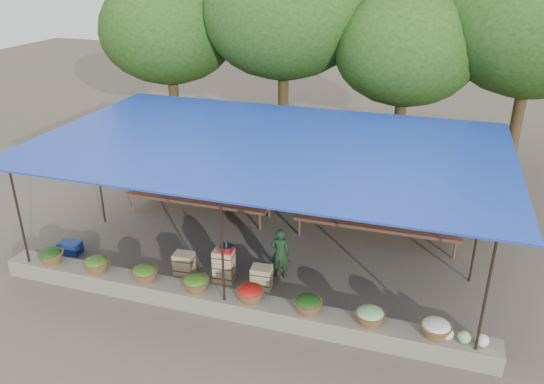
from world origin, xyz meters
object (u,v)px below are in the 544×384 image
(weighing_scale, at_px, (226,248))
(blue_crate_back, at_px, (70,248))
(crate_counter, at_px, (223,268))
(vendor_seated, at_px, (280,253))
(blue_crate_front, at_px, (37,263))

(weighing_scale, bearing_deg, blue_crate_back, -179.20)
(crate_counter, xyz_separation_m, vendor_seated, (1.19, 0.55, 0.30))
(crate_counter, height_order, weighing_scale, weighing_scale)
(blue_crate_back, bearing_deg, blue_crate_front, -113.18)
(blue_crate_front, bearing_deg, crate_counter, 33.18)
(weighing_scale, bearing_deg, vendor_seated, 27.02)
(blue_crate_front, height_order, blue_crate_back, blue_crate_front)
(crate_counter, distance_m, vendor_seated, 1.34)
(weighing_scale, distance_m, vendor_seated, 1.23)
(weighing_scale, xyz_separation_m, blue_crate_back, (-4.18, -0.06, -0.69))
(crate_counter, relative_size, vendor_seated, 1.95)
(weighing_scale, height_order, vendor_seated, vendor_seated)
(blue_crate_front, bearing_deg, weighing_scale, 32.89)
(crate_counter, relative_size, weighing_scale, 7.57)
(crate_counter, distance_m, blue_crate_back, 4.07)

